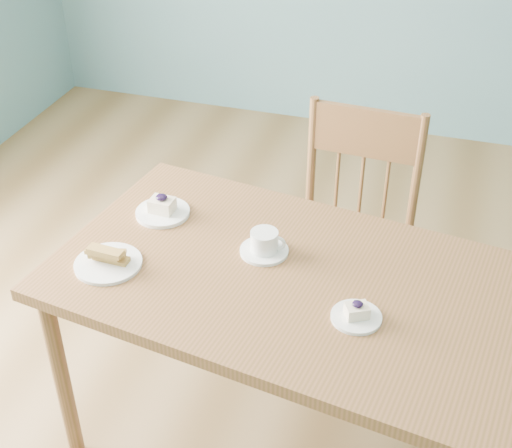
# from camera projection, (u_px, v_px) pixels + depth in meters

# --- Properties ---
(room) EXTENTS (5.01, 5.01, 2.71)m
(room) POSITION_uv_depth(u_px,v_px,m) (425.00, 96.00, 1.61)
(room) COLOR olive
(room) RESTS_ON ground
(dining_table) EXTENTS (1.49, 0.98, 0.74)m
(dining_table) POSITION_uv_depth(u_px,v_px,m) (293.00, 296.00, 2.08)
(dining_table) COLOR brown
(dining_table) RESTS_ON ground
(dining_chair) EXTENTS (0.46, 0.44, 0.96)m
(dining_chair) POSITION_uv_depth(u_px,v_px,m) (349.00, 237.00, 2.63)
(dining_chair) COLOR brown
(dining_chair) RESTS_ON ground
(cheesecake_plate_near) EXTENTS (0.14, 0.14, 0.06)m
(cheesecake_plate_near) POSITION_uv_depth(u_px,v_px,m) (356.00, 314.00, 1.88)
(cheesecake_plate_near) COLOR white
(cheesecake_plate_near) RESTS_ON dining_table
(cheesecake_plate_far) EXTENTS (0.17, 0.17, 0.07)m
(cheesecake_plate_far) POSITION_uv_depth(u_px,v_px,m) (162.00, 209.00, 2.29)
(cheesecake_plate_far) COLOR white
(cheesecake_plate_far) RESTS_ON dining_table
(coffee_cup) EXTENTS (0.15, 0.15, 0.07)m
(coffee_cup) POSITION_uv_depth(u_px,v_px,m) (265.00, 244.00, 2.12)
(coffee_cup) COLOR white
(coffee_cup) RESTS_ON dining_table
(biscotti_plate) EXTENTS (0.20, 0.20, 0.06)m
(biscotti_plate) POSITION_uv_depth(u_px,v_px,m) (108.00, 260.00, 2.07)
(biscotti_plate) COLOR white
(biscotti_plate) RESTS_ON dining_table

